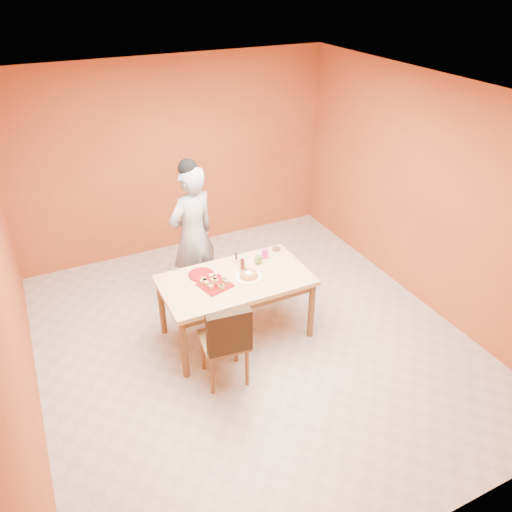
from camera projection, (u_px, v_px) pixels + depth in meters
name	position (u px, v px, depth m)	size (l,w,h in m)	color
floor	(253.00, 341.00, 5.63)	(5.00, 5.00, 0.00)	beige
ceiling	(252.00, 97.00, 4.24)	(5.00, 5.00, 0.00)	white
wall_back	(174.00, 158.00, 6.87)	(4.50, 4.50, 0.00)	#B15D29
wall_left	(5.00, 293.00, 4.09)	(5.00, 5.00, 0.00)	#B15D29
wall_right	(427.00, 196.00, 5.78)	(5.00, 5.00, 0.00)	#B15D29
dining_table	(236.00, 286.00, 5.40)	(1.60, 0.90, 0.76)	#E3C176
dining_chair	(225.00, 340.00, 4.88)	(0.50, 0.57, 0.97)	brown
pastry_pile	(215.00, 281.00, 5.21)	(0.27, 0.27, 0.09)	#E6AB62
person	(193.00, 235.00, 5.95)	(0.64, 0.42, 1.75)	#9A9A9D
pastry_platter	(215.00, 285.00, 5.23)	(0.30, 0.30, 0.02)	maroon
red_dinner_plate	(201.00, 275.00, 5.40)	(0.28, 0.28, 0.02)	maroon
white_cake_plate	(249.00, 277.00, 5.37)	(0.30, 0.30, 0.01)	white
sponge_cake	(249.00, 275.00, 5.35)	(0.19, 0.19, 0.04)	orange
cake_server	(243.00, 264.00, 5.48)	(0.05, 0.24, 0.01)	silver
egg_ornament	(258.00, 259.00, 5.58)	(0.10, 0.08, 0.12)	olive
magenta_glass	(265.00, 254.00, 5.70)	(0.07, 0.07, 0.10)	#C61D75
checker_tin	(276.00, 249.00, 5.87)	(0.09, 0.09, 0.03)	#371D0F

